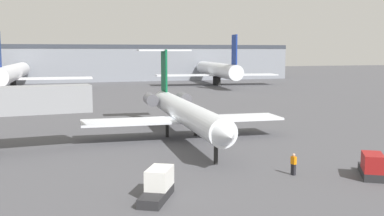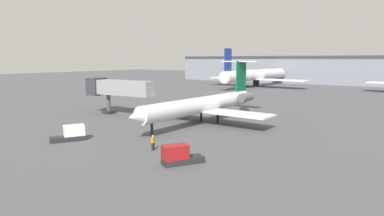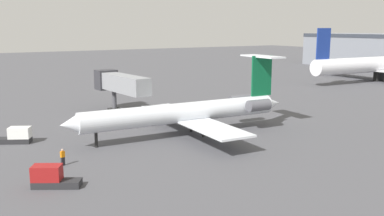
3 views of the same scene
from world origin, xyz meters
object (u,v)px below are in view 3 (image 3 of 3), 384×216
baggage_tug_trailing (51,177)px  baggage_tug_lead (17,136)px  regional_jet (191,111)px  jet_bridge (119,83)px  parked_airliner_west_end (379,65)px  ground_crew_marshaller (63,157)px

baggage_tug_trailing → baggage_tug_lead: bearing=179.2°
regional_jet → baggage_tug_lead: size_ratio=7.23×
baggage_tug_trailing → jet_bridge: bearing=146.8°
regional_jet → parked_airliner_west_end: (-20.99, 69.00, 1.15)m
baggage_tug_lead → baggage_tug_trailing: same height
baggage_tug_lead → parked_airliner_west_end: 89.34m
parked_airliner_west_end → baggage_tug_lead: bearing=-81.3°
ground_crew_marshaller → regional_jet: bearing=102.0°
baggage_tug_trailing → regional_jet: bearing=114.4°
ground_crew_marshaller → parked_airliner_west_end: parked_airliner_west_end is taller
jet_bridge → ground_crew_marshaller: size_ratio=8.12×
ground_crew_marshaller → baggage_tug_lead: (-11.17, -2.19, -0.02)m
ground_crew_marshaller → baggage_tug_trailing: bearing=-24.9°
baggage_tug_lead → baggage_tug_trailing: bearing=-0.8°
regional_jet → baggage_tug_trailing: 21.52m
regional_jet → baggage_tug_lead: regional_jet is taller
jet_bridge → baggage_tug_trailing: 32.00m
baggage_tug_trailing → parked_airliner_west_end: 93.44m
regional_jet → baggage_tug_lead: bearing=-111.4°
baggage_tug_trailing → ground_crew_marshaller: bearing=155.1°
parked_airliner_west_end → regional_jet: bearing=-73.1°
regional_jet → ground_crew_marshaller: 17.59m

